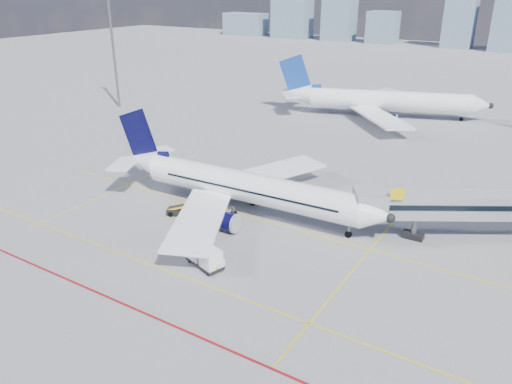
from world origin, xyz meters
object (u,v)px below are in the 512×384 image
Objects in this scene: baggage_tug at (213,260)px; ramp_worker at (216,266)px; belt_loader at (187,210)px; main_aircraft at (238,186)px; second_aircraft at (380,101)px; cargo_dolly at (205,256)px.

ramp_worker is (1.09, -0.94, 0.12)m from baggage_tug.
main_aircraft is at bearing 20.86° from belt_loader.
baggage_tug is 0.34× the size of belt_loader.
second_aircraft is at bearing 63.86° from belt_loader.
belt_loader is (-9.41, 7.55, -0.02)m from baggage_tug.
second_aircraft is 65.90m from ramp_worker.
ramp_worker is at bearing -61.59° from belt_loader.
ramp_worker is at bearing -102.72° from second_aircraft.
belt_loader is (-4.50, -4.27, -2.59)m from main_aircraft.
cargo_dolly is at bearing -72.75° from main_aircraft.
main_aircraft is 14.32m from ramp_worker.
baggage_tug is (5.92, -64.54, -2.57)m from second_aircraft.
second_aircraft is at bearing 17.20° from ramp_worker.
cargo_dolly is 2.80× the size of ramp_worker.
second_aircraft reaches higher than belt_loader.
baggage_tug is at bearing 56.65° from cargo_dolly.
belt_loader is (-8.82, 8.04, -0.56)m from cargo_dolly.
main_aircraft is 0.89× the size of second_aircraft.
second_aircraft is 20.12× the size of baggage_tug.
cargo_dolly is at bearing -65.00° from belt_loader.
belt_loader is at bearing 145.60° from baggage_tug.
cargo_dolly is (5.33, -65.03, -2.03)m from second_aircraft.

